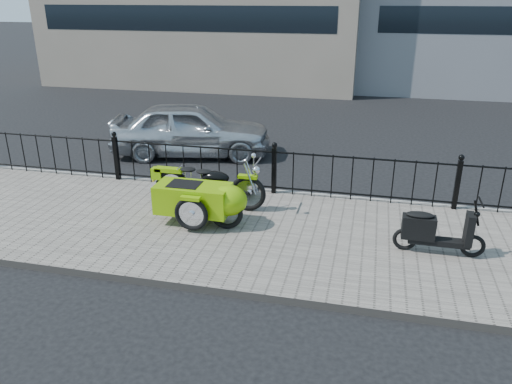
% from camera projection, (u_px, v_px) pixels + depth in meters
% --- Properties ---
extents(ground, '(120.00, 120.00, 0.00)m').
position_uv_depth(ground, '(260.00, 224.00, 9.14)').
color(ground, black).
rests_on(ground, ground).
extents(sidewalk, '(30.00, 3.80, 0.12)m').
position_uv_depth(sidewalk, '(253.00, 233.00, 8.66)').
color(sidewalk, '#696159').
rests_on(sidewalk, ground).
extents(curb, '(30.00, 0.10, 0.12)m').
position_uv_depth(curb, '(275.00, 193.00, 10.42)').
color(curb, gray).
rests_on(curb, ground).
extents(iron_fence, '(14.11, 0.11, 1.08)m').
position_uv_depth(iron_fence, '(274.00, 171.00, 10.09)').
color(iron_fence, black).
rests_on(iron_fence, sidewalk).
extents(motorcycle_sidecar, '(2.28, 1.48, 0.98)m').
position_uv_depth(motorcycle_sidecar, '(205.00, 196.00, 8.84)').
color(motorcycle_sidecar, black).
rests_on(motorcycle_sidecar, sidewalk).
extents(scooter, '(1.39, 0.41, 0.94)m').
position_uv_depth(scooter, '(433.00, 231.00, 7.77)').
color(scooter, black).
rests_on(scooter, sidewalk).
extents(spare_tire, '(0.62, 0.10, 0.61)m').
position_uv_depth(spare_tire, '(226.00, 212.00, 8.59)').
color(spare_tire, black).
rests_on(spare_tire, sidewalk).
extents(sedan_car, '(4.30, 2.43, 1.38)m').
position_uv_depth(sedan_car, '(191.00, 129.00, 12.82)').
color(sedan_car, '#BABCC1').
rests_on(sedan_car, ground).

